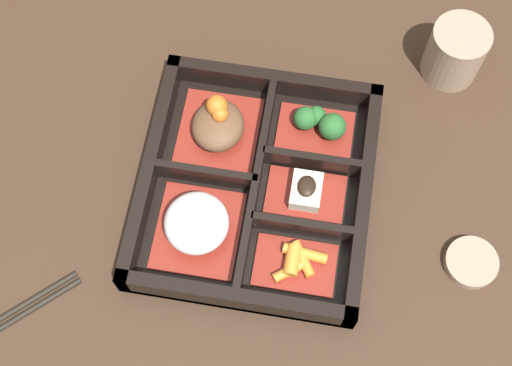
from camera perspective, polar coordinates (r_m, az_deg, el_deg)
ground_plane at (r=0.80m, az=0.00°, el=-0.70°), size 3.00×3.00×0.00m
bento_base at (r=0.79m, az=0.00°, el=-0.56°), size 0.27×0.25×0.01m
bento_rim at (r=0.78m, az=0.19°, el=-0.19°), size 0.27×0.25×0.04m
bowl_rice at (r=0.75m, az=-4.75°, el=-3.33°), size 0.10×0.09×0.05m
bowl_stew at (r=0.80m, az=-3.05°, el=4.62°), size 0.10×0.09×0.05m
bowl_carrots at (r=0.75m, az=3.23°, el=-6.38°), size 0.06×0.09×0.02m
bowl_tofu at (r=0.77m, az=3.97°, el=-1.01°), size 0.06×0.09×0.03m
bowl_greens at (r=0.81m, az=5.03°, el=4.63°), size 0.06×0.09×0.04m
tea_cup at (r=0.87m, az=15.67°, el=10.12°), size 0.07×0.07×0.07m
sauce_dish at (r=0.80m, az=16.84°, el=-6.10°), size 0.06×0.06×0.01m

